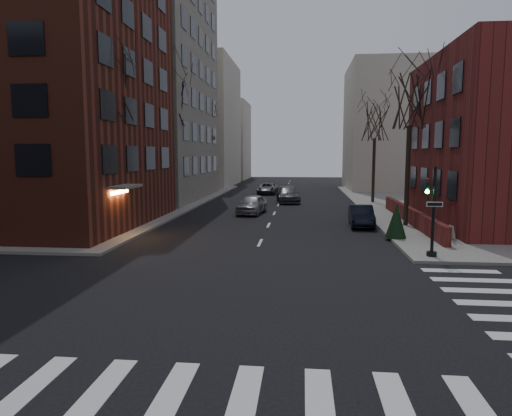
% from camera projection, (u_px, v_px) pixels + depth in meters
% --- Properties ---
extents(ground, '(160.00, 160.00, 0.00)m').
position_uv_depth(ground, '(218.00, 329.00, 12.35)').
color(ground, black).
rests_on(ground, ground).
extents(building_left_brick, '(15.00, 15.00, 18.00)m').
position_uv_depth(building_left_brick, '(26.00, 86.00, 29.15)').
color(building_left_brick, maroon).
rests_on(building_left_brick, ground).
extents(building_left_tan, '(18.00, 18.00, 28.00)m').
position_uv_depth(building_left_tan, '(113.00, 61.00, 45.99)').
color(building_left_tan, gray).
rests_on(building_left_tan, ground).
extents(low_wall_right, '(0.35, 16.00, 1.00)m').
position_uv_depth(low_wall_right, '(410.00, 215.00, 30.08)').
color(low_wall_right, maroon).
rests_on(low_wall_right, sidewalk_far_right).
extents(building_distant_la, '(14.00, 16.00, 18.00)m').
position_uv_depth(building_distant_la, '(186.00, 124.00, 67.12)').
color(building_distant_la, '#BDB2A0').
rests_on(building_distant_la, ground).
extents(building_distant_ra, '(14.00, 14.00, 16.00)m').
position_uv_depth(building_distant_ra, '(402.00, 128.00, 59.24)').
color(building_distant_ra, '#BDB2A0').
rests_on(building_distant_ra, ground).
extents(building_distant_lb, '(10.00, 12.00, 14.00)m').
position_uv_depth(building_distant_lb, '(221.00, 141.00, 83.94)').
color(building_distant_lb, '#BDB2A0').
rests_on(building_distant_lb, ground).
extents(traffic_signal, '(0.76, 0.44, 4.00)m').
position_uv_depth(traffic_signal, '(432.00, 217.00, 20.19)').
color(traffic_signal, black).
rests_on(traffic_signal, sidewalk_far_right).
extents(tree_left_a, '(4.18, 4.18, 10.26)m').
position_uv_depth(tree_left_a, '(110.00, 87.00, 26.06)').
color(tree_left_a, '#2D231C').
rests_on(tree_left_a, sidewalk_far_left).
extents(tree_left_b, '(4.40, 4.40, 10.80)m').
position_uv_depth(tree_left_b, '(171.00, 103.00, 37.86)').
color(tree_left_b, '#2D231C').
rests_on(tree_left_b, sidewalk_far_left).
extents(tree_left_c, '(3.96, 3.96, 9.72)m').
position_uv_depth(tree_left_c, '(206.00, 124.00, 51.79)').
color(tree_left_c, '#2D231C').
rests_on(tree_left_c, sidewalk_far_left).
extents(tree_right_a, '(3.96, 3.96, 9.72)m').
position_uv_depth(tree_right_a, '(410.00, 100.00, 28.26)').
color(tree_right_a, '#2D231C').
rests_on(tree_right_a, sidewalk_far_right).
extents(tree_right_b, '(3.74, 3.74, 9.18)m').
position_uv_depth(tree_right_b, '(375.00, 122.00, 42.14)').
color(tree_right_b, '#2D231C').
rests_on(tree_right_b, sidewalk_far_right).
extents(streetlamp_near, '(0.36, 0.36, 6.28)m').
position_uv_depth(streetlamp_near, '(165.00, 160.00, 34.40)').
color(streetlamp_near, black).
rests_on(streetlamp_near, sidewalk_far_left).
extents(streetlamp_far, '(0.36, 0.36, 6.28)m').
position_uv_depth(streetlamp_far, '(215.00, 157.00, 54.16)').
color(streetlamp_far, black).
rests_on(streetlamp_far, sidewalk_far_left).
extents(parked_sedan, '(1.59, 4.20, 1.37)m').
position_uv_depth(parked_sedan, '(361.00, 216.00, 29.56)').
color(parked_sedan, black).
rests_on(parked_sedan, ground).
extents(car_lane_silver, '(2.35, 4.58, 1.49)m').
position_uv_depth(car_lane_silver, '(252.00, 204.00, 35.72)').
color(car_lane_silver, '#949599').
rests_on(car_lane_silver, ground).
extents(car_lane_gray, '(2.66, 5.32, 1.49)m').
position_uv_depth(car_lane_gray, '(288.00, 195.00, 44.00)').
color(car_lane_gray, '#3E3F43').
rests_on(car_lane_gray, ground).
extents(car_lane_far, '(2.37, 4.73, 1.29)m').
position_uv_depth(car_lane_far, '(268.00, 189.00, 53.10)').
color(car_lane_far, '#404145').
rests_on(car_lane_far, ground).
extents(sandwich_board, '(0.43, 0.55, 0.81)m').
position_uv_depth(sandwich_board, '(449.00, 233.00, 24.09)').
color(sandwich_board, white).
rests_on(sandwich_board, sidewalk_far_right).
extents(evergreen_shrub, '(1.16, 1.16, 1.87)m').
position_uv_depth(evergreen_shrub, '(396.00, 221.00, 24.77)').
color(evergreen_shrub, black).
rests_on(evergreen_shrub, sidewalk_far_right).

